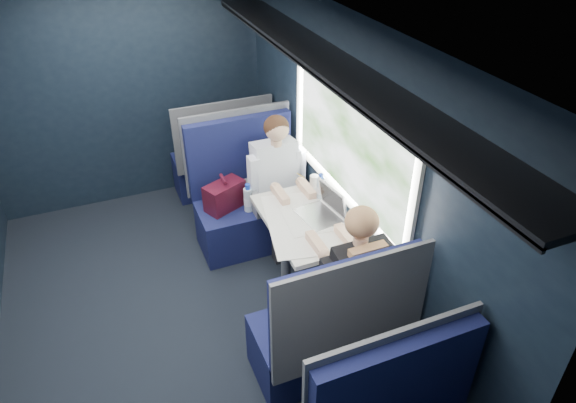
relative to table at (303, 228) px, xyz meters
name	(u,v)px	position (x,y,z in m)	size (l,w,h in m)	color
ground	(186,322)	(-1.03, 0.00, -0.67)	(2.80, 4.20, 0.01)	black
room_shell	(164,163)	(-1.01, 0.00, 0.81)	(3.00, 4.40, 2.40)	black
table	(303,228)	(0.00, 0.00, 0.00)	(0.62, 1.00, 0.74)	#54565E
seat_bay_near	(247,202)	(-0.19, 0.87, -0.24)	(1.04, 0.62, 1.26)	#0C0F37
seat_bay_far	(329,333)	(-0.18, -0.87, -0.25)	(1.04, 0.62, 1.26)	#0C0F37
seat_row_front	(221,159)	(-0.18, 1.80, -0.25)	(1.04, 0.51, 1.16)	#0C0F37
man	(279,179)	(0.07, 0.70, 0.06)	(0.53, 0.56, 1.32)	black
woman	(353,274)	(0.07, -0.71, 0.06)	(0.53, 0.56, 1.32)	black
papers	(306,222)	(0.00, -0.04, 0.08)	(0.59, 0.86, 0.01)	white
laptop	(325,208)	(0.18, -0.01, 0.15)	(0.31, 0.39, 0.26)	silver
bottle_small	(321,187)	(0.26, 0.24, 0.18)	(0.07, 0.07, 0.24)	silver
cup	(314,181)	(0.30, 0.44, 0.13)	(0.08, 0.08, 0.10)	white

